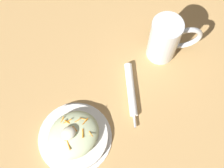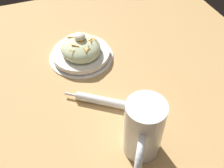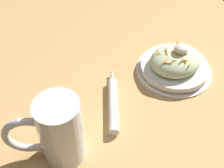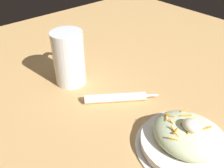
# 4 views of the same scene
# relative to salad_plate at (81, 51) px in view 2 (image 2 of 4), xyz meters

# --- Properties ---
(ground_plane) EXTENTS (1.43, 1.43, 0.00)m
(ground_plane) POSITION_rel_salad_plate_xyz_m (-0.27, 0.10, -0.03)
(ground_plane) COLOR tan
(salad_plate) EXTENTS (0.22, 0.22, 0.09)m
(salad_plate) POSITION_rel_salad_plate_xyz_m (0.00, 0.00, 0.00)
(salad_plate) COLOR white
(salad_plate) RESTS_ON ground_plane
(beer_mug) EXTENTS (0.15, 0.12, 0.17)m
(beer_mug) POSITION_rel_salad_plate_xyz_m (-0.39, -0.04, 0.04)
(beer_mug) COLOR white
(beer_mug) RESTS_ON ground_plane
(napkin_roll) EXTENTS (0.13, 0.18, 0.02)m
(napkin_roll) POSITION_rel_salad_plate_xyz_m (-0.22, -0.00, -0.02)
(napkin_roll) COLOR white
(napkin_roll) RESTS_ON ground_plane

